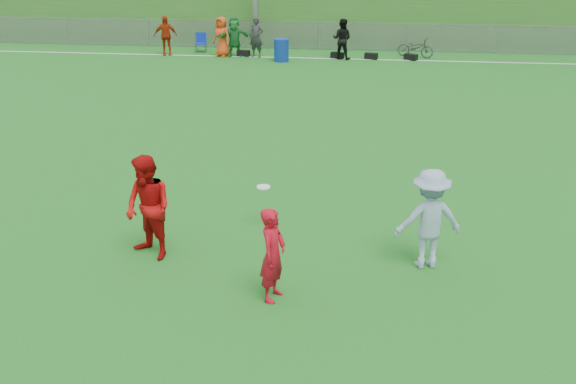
# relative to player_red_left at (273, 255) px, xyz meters

# --- Properties ---
(ground) EXTENTS (120.00, 120.00, 0.00)m
(ground) POSITION_rel_player_red_left_xyz_m (-0.84, 1.16, -0.77)
(ground) COLOR #166C1F
(ground) RESTS_ON ground
(sideline_far) EXTENTS (60.00, 0.10, 0.01)m
(sideline_far) POSITION_rel_player_red_left_xyz_m (-0.84, 19.16, -0.76)
(sideline_far) COLOR white
(sideline_far) RESTS_ON ground
(fence) EXTENTS (58.00, 0.06, 1.30)m
(fence) POSITION_rel_player_red_left_xyz_m (-0.84, 21.16, -0.12)
(fence) COLOR gray
(fence) RESTS_ON ground
(spectator_row) EXTENTS (8.72, 0.98, 1.69)m
(spectator_row) POSITION_rel_player_red_left_xyz_m (-3.83, 19.16, 0.08)
(spectator_row) COLOR #A52A0B
(spectator_row) RESTS_ON ground
(gear_bags) EXTENTS (7.83, 0.54, 0.26)m
(gear_bags) POSITION_rel_player_red_left_xyz_m (0.26, 19.26, -0.64)
(gear_bags) COLOR black
(gear_bags) RESTS_ON ground
(player_red_left) EXTENTS (0.50, 0.63, 1.53)m
(player_red_left) POSITION_rel_player_red_left_xyz_m (0.00, 0.00, 0.00)
(player_red_left) COLOR #B30C1D
(player_red_left) RESTS_ON ground
(player_red_center) EXTENTS (1.14, 1.08, 1.85)m
(player_red_center) POSITION_rel_player_red_left_xyz_m (-2.30, 1.11, 0.16)
(player_red_center) COLOR #AD0C0C
(player_red_center) RESTS_ON ground
(player_blue) EXTENTS (1.25, 0.90, 1.75)m
(player_blue) POSITION_rel_player_red_left_xyz_m (2.44, 1.32, 0.11)
(player_blue) COLOR #8BA7C1
(player_blue) RESTS_ON ground
(frisbee) EXTENTS (0.26, 0.26, 0.02)m
(frisbee) POSITION_rel_player_red_left_xyz_m (-0.52, 2.51, 0.06)
(frisbee) COLOR silver
(frisbee) RESTS_ON ground
(recycling_bin) EXTENTS (0.77, 0.77, 0.93)m
(recycling_bin) POSITION_rel_player_red_left_xyz_m (-2.18, 18.36, -0.30)
(recycling_bin) COLOR navy
(recycling_bin) RESTS_ON ground
(camp_chair) EXTENTS (0.53, 0.54, 0.85)m
(camp_chair) POSITION_rel_player_red_left_xyz_m (-6.03, 19.98, -0.51)
(camp_chair) COLOR #0F29AC
(camp_chair) RESTS_ON ground
(bicycle) EXTENTS (1.69, 1.12, 0.84)m
(bicycle) POSITION_rel_player_red_left_xyz_m (3.49, 19.91, -0.35)
(bicycle) COLOR #2F2F32
(bicycle) RESTS_ON ground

